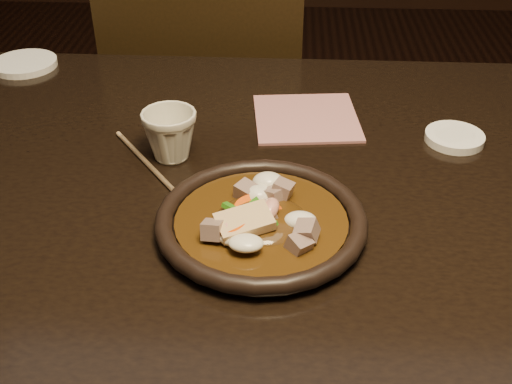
# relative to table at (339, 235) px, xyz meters

# --- Properties ---
(table) EXTENTS (1.60, 0.90, 0.75)m
(table) POSITION_rel_table_xyz_m (0.00, 0.00, 0.00)
(table) COLOR black
(table) RESTS_ON floor
(chair) EXTENTS (0.45, 0.45, 0.95)m
(chair) POSITION_rel_table_xyz_m (-0.27, 0.67, -0.16)
(chair) COLOR black
(chair) RESTS_ON floor
(plate) EXTENTS (0.26, 0.26, 0.03)m
(plate) POSITION_rel_table_xyz_m (-0.11, -0.09, 0.09)
(plate) COLOR black
(plate) RESTS_ON table
(stirfry) EXTENTS (0.14, 0.16, 0.05)m
(stirfry) POSITION_rel_table_xyz_m (-0.11, -0.10, 0.10)
(stirfry) COLOR #352009
(stirfry) RESTS_ON plate
(soy_dish) EXTENTS (0.09, 0.09, 0.01)m
(soy_dish) POSITION_rel_table_xyz_m (0.18, 0.15, 0.08)
(soy_dish) COLOR white
(soy_dish) RESTS_ON table
(saucer_left) EXTENTS (0.12, 0.12, 0.01)m
(saucer_left) POSITION_rel_table_xyz_m (-0.58, 0.38, 0.08)
(saucer_left) COLOR white
(saucer_left) RESTS_ON table
(tea_cup) EXTENTS (0.09, 0.09, 0.08)m
(tea_cup) POSITION_rel_table_xyz_m (-0.25, 0.07, 0.12)
(tea_cup) COLOR beige
(tea_cup) RESTS_ON table
(chopsticks) EXTENTS (0.15, 0.20, 0.01)m
(chopsticks) POSITION_rel_table_xyz_m (-0.27, 0.03, 0.08)
(chopsticks) COLOR #A2835D
(chopsticks) RESTS_ON table
(napkin) EXTENTS (0.18, 0.18, 0.00)m
(napkin) POSITION_rel_table_xyz_m (-0.05, 0.20, 0.08)
(napkin) COLOR #B36E70
(napkin) RESTS_ON table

